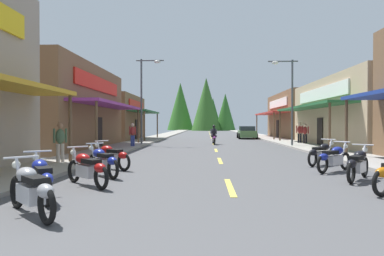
% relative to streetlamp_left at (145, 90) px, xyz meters
% --- Properties ---
extents(ground, '(10.32, 99.35, 0.10)m').
position_rel_streetlamp_left_xyz_m(ground, '(5.25, 9.71, -4.31)').
color(ground, '#4C4C4F').
extents(sidewalk_left, '(2.62, 99.35, 0.12)m').
position_rel_streetlamp_left_xyz_m(sidewalk_left, '(-1.22, 9.71, -4.20)').
color(sidewalk_left, gray).
rests_on(sidewalk_left, ground).
extents(sidewalk_right, '(2.62, 99.35, 0.12)m').
position_rel_streetlamp_left_xyz_m(sidewalk_right, '(11.72, 9.71, -4.20)').
color(sidewalk_right, '#9E9991').
rests_on(sidewalk_right, ground).
extents(centerline_dashes, '(0.16, 73.21, 0.01)m').
position_rel_streetlamp_left_xyz_m(centerline_dashes, '(5.25, 13.08, -4.25)').
color(centerline_dashes, '#E0C64C').
rests_on(centerline_dashes, ground).
extents(storefront_left_middle, '(9.06, 11.84, 5.50)m').
position_rel_streetlamp_left_xyz_m(storefront_left_middle, '(-6.13, -3.32, -1.51)').
color(storefront_left_middle, brown).
rests_on(storefront_left_middle, ground).
extents(storefront_left_far, '(10.76, 9.18, 4.56)m').
position_rel_streetlamp_left_xyz_m(storefront_left_far, '(-6.97, 8.39, -1.98)').
color(storefront_left_far, brown).
rests_on(storefront_left_far, ground).
extents(storefront_right_middle, '(10.19, 13.92, 4.96)m').
position_rel_streetlamp_left_xyz_m(storefront_right_middle, '(17.19, -0.43, -1.77)').
color(storefront_right_middle, tan).
rests_on(storefront_right_middle, ground).
extents(storefront_right_far, '(8.00, 12.80, 5.21)m').
position_rel_streetlamp_left_xyz_m(storefront_right_far, '(16.09, 13.79, -1.65)').
color(storefront_right_far, brown).
rests_on(storefront_right_far, ground).
extents(streetlamp_left, '(2.13, 0.30, 6.59)m').
position_rel_streetlamp_left_xyz_m(streetlamp_left, '(0.00, 0.00, 0.00)').
color(streetlamp_left, '#474C51').
rests_on(streetlamp_left, ground).
extents(streetlamp_right, '(2.13, 0.30, 6.25)m').
position_rel_streetlamp_left_xyz_m(streetlamp_right, '(10.49, -1.05, -0.19)').
color(streetlamp_right, '#474C51').
rests_on(streetlamp_right, ground).
extents(motorcycle_parked_right_2, '(1.40, 1.75, 1.04)m').
position_rel_streetlamp_left_xyz_m(motorcycle_parked_right_2, '(9.06, -15.08, -3.77)').
color(motorcycle_parked_right_2, black).
rests_on(motorcycle_parked_right_2, ground).
extents(motorcycle_parked_right_3, '(1.69, 1.47, 1.04)m').
position_rel_streetlamp_left_xyz_m(motorcycle_parked_right_3, '(9.04, -13.35, -3.77)').
color(motorcycle_parked_right_3, black).
rests_on(motorcycle_parked_right_3, ground).
extents(motorcycle_parked_right_4, '(1.63, 1.54, 1.04)m').
position_rel_streetlamp_left_xyz_m(motorcycle_parked_right_4, '(9.25, -11.55, -3.77)').
color(motorcycle_parked_right_4, black).
rests_on(motorcycle_parked_right_4, ground).
extents(motorcycle_parked_left_0, '(1.64, 1.53, 1.04)m').
position_rel_streetlamp_left_xyz_m(motorcycle_parked_left_0, '(1.49, -19.11, -3.77)').
color(motorcycle_parked_left_0, black).
rests_on(motorcycle_parked_left_0, ground).
extents(motorcycle_parked_left_1, '(1.33, 1.80, 1.04)m').
position_rel_streetlamp_left_xyz_m(motorcycle_parked_left_1, '(1.04, -17.86, -3.77)').
color(motorcycle_parked_left_1, black).
rests_on(motorcycle_parked_left_1, ground).
extents(motorcycle_parked_left_2, '(1.65, 1.51, 1.04)m').
position_rel_streetlamp_left_xyz_m(motorcycle_parked_left_2, '(1.47, -16.29, -3.77)').
color(motorcycle_parked_left_2, black).
rests_on(motorcycle_parked_left_2, ground).
extents(motorcycle_parked_left_3, '(1.54, 1.62, 1.04)m').
position_rel_streetlamp_left_xyz_m(motorcycle_parked_left_3, '(1.37, -14.71, -3.77)').
color(motorcycle_parked_left_3, black).
rests_on(motorcycle_parked_left_3, ground).
extents(motorcycle_parked_left_4, '(1.81, 1.31, 1.04)m').
position_rel_streetlamp_left_xyz_m(motorcycle_parked_left_4, '(1.16, -13.10, -3.77)').
color(motorcycle_parked_left_4, black).
rests_on(motorcycle_parked_left_4, ground).
extents(rider_cruising_lead, '(0.60, 2.14, 1.57)m').
position_rel_streetlamp_left_xyz_m(rider_cruising_lead, '(5.25, 1.60, -3.60)').
color(rider_cruising_lead, black).
rests_on(rider_cruising_lead, ground).
extents(pedestrian_by_shop, '(0.43, 0.45, 1.70)m').
position_rel_streetlamp_left_xyz_m(pedestrian_by_shop, '(-1.21, -11.99, -3.27)').
color(pedestrian_by_shop, '#B2A599').
rests_on(pedestrian_by_shop, ground).
extents(pedestrian_browsing, '(0.52, 0.39, 1.68)m').
position_rel_streetlamp_left_xyz_m(pedestrian_browsing, '(12.42, 1.26, -3.28)').
color(pedestrian_browsing, black).
rests_on(pedestrian_browsing, ground).
extents(pedestrian_waiting, '(0.57, 0.27, 1.75)m').
position_rel_streetlamp_left_xyz_m(pedestrian_waiting, '(12.25, 2.16, -3.24)').
color(pedestrian_waiting, black).
rests_on(pedestrian_waiting, ground).
extents(pedestrian_strolling, '(0.43, 0.46, 1.70)m').
position_rel_streetlamp_left_xyz_m(pedestrian_strolling, '(-0.45, -2.41, -3.27)').
color(pedestrian_strolling, '#333F8C').
rests_on(pedestrian_strolling, ground).
extents(parked_car_curbside, '(2.17, 4.36, 1.40)m').
position_rel_streetlamp_left_xyz_m(parked_car_curbside, '(9.21, 12.07, -3.57)').
color(parked_car_curbside, '#4C723F').
rests_on(parked_car_curbside, ground).
extents(treeline_backdrop, '(17.97, 13.57, 13.18)m').
position_rel_streetlamp_left_xyz_m(treeline_backdrop, '(3.05, 59.79, 1.74)').
color(treeline_backdrop, '#326A23').
rests_on(treeline_backdrop, ground).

